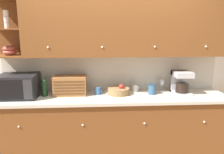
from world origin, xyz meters
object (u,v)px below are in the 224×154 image
at_px(mug_blue_second, 135,88).
at_px(coffee_maker, 181,82).
at_px(microwave, 19,86).
at_px(mug, 98,91).
at_px(fruit_basket, 119,91).
at_px(wine_glass, 162,83).
at_px(wine_bottle, 44,87).
at_px(storage_canister, 152,89).
at_px(bread_box, 70,85).

distance_m(mug_blue_second, coffee_maker, 0.67).
height_order(mug_blue_second, coffee_maker, coffee_maker).
distance_m(microwave, mug, 1.08).
xyz_separation_m(fruit_basket, wine_glass, (0.66, 0.15, 0.07)).
xyz_separation_m(microwave, wine_glass, (2.03, 0.21, -0.04)).
distance_m(mug, mug_blue_second, 0.57).
bearing_deg(mug_blue_second, wine_bottle, -172.93).
xyz_separation_m(microwave, mug_blue_second, (1.63, 0.19, -0.11)).
bearing_deg(storage_canister, bread_box, 177.06).
relative_size(wine_bottle, mug_blue_second, 2.86).
bearing_deg(coffee_maker, wine_glass, 146.46).
xyz_separation_m(mug_blue_second, storage_canister, (0.22, -0.16, 0.02)).
xyz_separation_m(wine_bottle, mug_blue_second, (1.29, 0.16, -0.08)).
height_order(storage_canister, wine_glass, wine_glass).
relative_size(wine_bottle, mug, 2.73).
bearing_deg(bread_box, mug_blue_second, 6.17).
relative_size(bread_box, mug, 4.22).
bearing_deg(wine_glass, fruit_basket, -167.42).
xyz_separation_m(mug, fruit_basket, (0.30, -0.01, 0.00)).
xyz_separation_m(fruit_basket, storage_canister, (0.48, -0.03, 0.02)).
height_order(mug_blue_second, storage_canister, storage_canister).
distance_m(fruit_basket, coffee_maker, 0.91).
bearing_deg(bread_box, wine_glass, 4.86).
bearing_deg(bread_box, coffee_maker, -1.55).
relative_size(mug_blue_second, coffee_maker, 0.31).
distance_m(microwave, bread_box, 0.69).
height_order(wine_bottle, wine_glass, wine_bottle).
bearing_deg(coffee_maker, storage_canister, -177.75).
relative_size(mug, coffee_maker, 0.33).
distance_m(bread_box, mug, 0.40).
height_order(bread_box, wine_glass, bread_box).
distance_m(bread_box, storage_canister, 1.17).
distance_m(microwave, storage_canister, 1.85).
xyz_separation_m(mug, storage_canister, (0.78, -0.04, 0.02)).
relative_size(microwave, mug_blue_second, 4.96).
distance_m(storage_canister, wine_glass, 0.26).
xyz_separation_m(wine_bottle, coffee_maker, (1.94, 0.02, 0.03)).
height_order(microwave, coffee_maker, coffee_maker).
relative_size(bread_box, wine_glass, 2.50).
xyz_separation_m(wine_bottle, wine_glass, (1.70, 0.17, -0.01)).
relative_size(mug, storage_canister, 0.74).
relative_size(mug, mug_blue_second, 1.05).
distance_m(microwave, mug_blue_second, 1.64).
bearing_deg(wine_bottle, storage_canister, -0.05).
distance_m(storage_canister, coffee_maker, 0.43).
height_order(mug, mug_blue_second, mug_blue_second).
distance_m(bread_box, wine_glass, 1.35).
xyz_separation_m(storage_canister, coffee_maker, (0.42, 0.02, 0.09)).
distance_m(wine_bottle, coffee_maker, 1.94).
bearing_deg(mug, storage_canister, -3.01).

